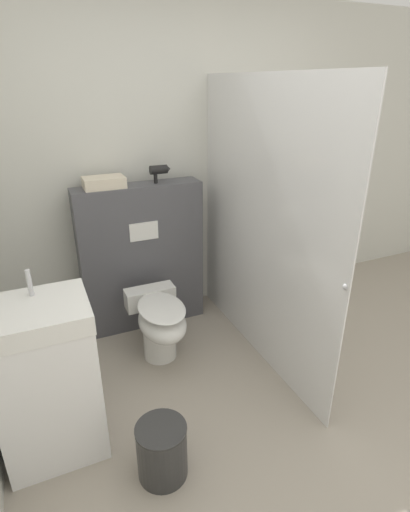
{
  "coord_description": "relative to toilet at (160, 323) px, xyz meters",
  "views": [
    {
      "loc": [
        -1.01,
        -1.25,
        1.89
      ],
      "look_at": [
        0.02,
        1.09,
        0.77
      ],
      "focal_mm": 28.0,
      "sensor_mm": 36.0,
      "label": 1
    }
  ],
  "objects": [
    {
      "name": "folded_towel",
      "position": [
        -0.2,
        0.54,
        0.92
      ],
      "size": [
        0.29,
        0.19,
        0.08
      ],
      "color": "beige",
      "rests_on": "partition_panel"
    },
    {
      "name": "partition_panel",
      "position": [
        0.04,
        0.53,
        0.29
      ],
      "size": [
        0.97,
        0.23,
        1.18
      ],
      "color": "#4C4C51",
      "rests_on": "ground_plane"
    },
    {
      "name": "toilet",
      "position": [
        0.0,
        0.0,
        0.0
      ],
      "size": [
        0.37,
        0.59,
        0.47
      ],
      "color": "white",
      "rests_on": "ground_plane"
    },
    {
      "name": "shower_glass",
      "position": [
        0.7,
        -0.16,
        0.67
      ],
      "size": [
        0.04,
        1.74,
        1.94
      ],
      "color": "silver",
      "rests_on": "ground_plane"
    },
    {
      "name": "wall_back",
      "position": [
        0.33,
        0.74,
        0.95
      ],
      "size": [
        8.0,
        0.06,
        2.5
      ],
      "color": "silver",
      "rests_on": "ground_plane"
    },
    {
      "name": "sink_vanity",
      "position": [
        -0.77,
        -0.51,
        0.15
      ],
      "size": [
        0.51,
        0.43,
        1.05
      ],
      "color": "white",
      "rests_on": "ground_plane"
    },
    {
      "name": "hair_drier",
      "position": [
        0.21,
        0.53,
        0.98
      ],
      "size": [
        0.16,
        0.07,
        0.13
      ],
      "color": "black",
      "rests_on": "partition_panel"
    },
    {
      "name": "waste_bin",
      "position": [
        -0.29,
        -0.92,
        -0.15
      ],
      "size": [
        0.26,
        0.26,
        0.31
      ],
      "color": "#2D2D2D",
      "rests_on": "ground_plane"
    },
    {
      "name": "ground_plane",
      "position": [
        0.33,
        -1.11,
        -0.3
      ],
      "size": [
        12.0,
        12.0,
        0.0
      ],
      "primitive_type": "plane",
      "color": "#9E9384"
    }
  ]
}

